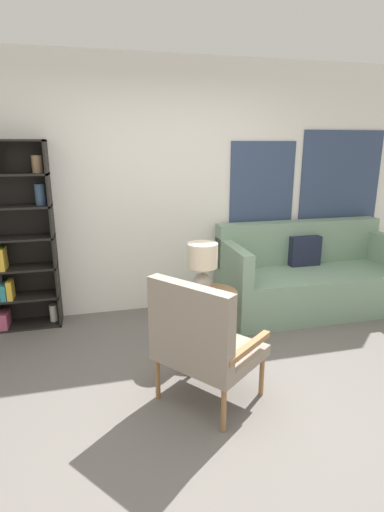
{
  "coord_description": "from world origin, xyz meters",
  "views": [
    {
      "loc": [
        -0.75,
        -2.27,
        1.82
      ],
      "look_at": [
        0.05,
        0.91,
        0.9
      ],
      "focal_mm": 28.0,
      "sensor_mm": 36.0,
      "label": 1
    }
  ],
  "objects": [
    {
      "name": "wall_back",
      "position": [
        0.07,
        2.03,
        1.35
      ],
      "size": [
        6.4,
        0.08,
        2.7
      ],
      "color": "white",
      "rests_on": "ground_plane"
    },
    {
      "name": "couch",
      "position": [
        1.58,
        1.57,
        0.35
      ],
      "size": [
        2.0,
        0.89,
        0.96
      ],
      "color": "gray",
      "rests_on": "ground_plane"
    },
    {
      "name": "table_lamp",
      "position": [
        0.19,
        1.08,
        0.79
      ],
      "size": [
        0.28,
        0.28,
        0.45
      ],
      "color": "#A59E93",
      "rests_on": "side_table"
    },
    {
      "name": "side_table",
      "position": [
        0.26,
        1.01,
        0.45
      ],
      "size": [
        0.48,
        0.48,
        0.52
      ],
      "color": "#99704C",
      "rests_on": "ground_plane"
    },
    {
      "name": "ground_plane",
      "position": [
        0.0,
        0.0,
        0.0
      ],
      "size": [
        14.0,
        14.0,
        0.0
      ],
      "primitive_type": "plane",
      "color": "#66605B"
    },
    {
      "name": "armchair",
      "position": [
        -0.09,
        0.14,
        0.53
      ],
      "size": [
        0.87,
        0.88,
        0.96
      ],
      "color": "olive",
      "rests_on": "ground_plane"
    }
  ]
}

